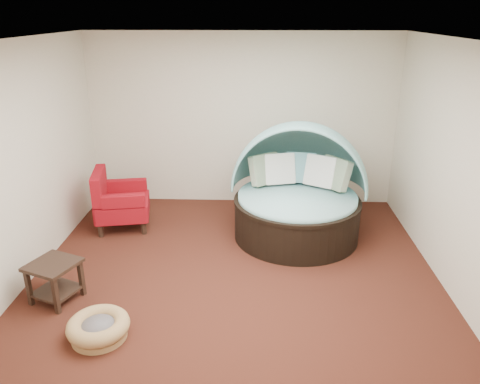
{
  "coord_description": "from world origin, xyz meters",
  "views": [
    {
      "loc": [
        0.25,
        -5.03,
        3.08
      ],
      "look_at": [
        0.04,
        0.6,
        0.89
      ],
      "focal_mm": 35.0,
      "sensor_mm": 36.0,
      "label": 1
    }
  ],
  "objects_px": {
    "canopy_daybed": "(298,185)",
    "red_armchair": "(118,201)",
    "side_table": "(55,276)",
    "pet_basket": "(99,328)"
  },
  "relations": [
    {
      "from": "red_armchair",
      "to": "side_table",
      "type": "relative_size",
      "value": 1.41
    },
    {
      "from": "side_table",
      "to": "canopy_daybed",
      "type": "bearing_deg",
      "value": 32.62
    },
    {
      "from": "pet_basket",
      "to": "red_armchair",
      "type": "bearing_deg",
      "value": 101.05
    },
    {
      "from": "canopy_daybed",
      "to": "red_armchair",
      "type": "bearing_deg",
      "value": -174.37
    },
    {
      "from": "canopy_daybed",
      "to": "red_armchair",
      "type": "relative_size",
      "value": 2.31
    },
    {
      "from": "pet_basket",
      "to": "side_table",
      "type": "height_order",
      "value": "side_table"
    },
    {
      "from": "side_table",
      "to": "pet_basket",
      "type": "bearing_deg",
      "value": -42.94
    },
    {
      "from": "pet_basket",
      "to": "side_table",
      "type": "distance_m",
      "value": 0.95
    },
    {
      "from": "red_armchair",
      "to": "side_table",
      "type": "height_order",
      "value": "red_armchair"
    },
    {
      "from": "red_armchair",
      "to": "canopy_daybed",
      "type": "bearing_deg",
      "value": -13.34
    }
  ]
}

